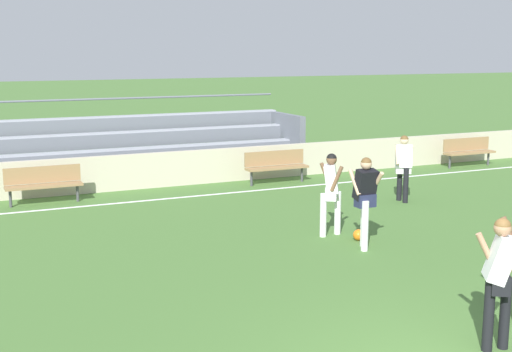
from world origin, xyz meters
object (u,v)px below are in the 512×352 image
object	(u,v)px
player_white_on_ball	(331,187)
player_white_deep_cover	(500,272)
bench_near_wall_gap	(468,149)
soccer_ball	(359,235)
player_white_challenging	(403,163)
bench_centre_sideline	(43,181)
bench_far_left	(276,164)
player_dark_trailing_run	(365,194)

from	to	relation	value
player_white_on_ball	player_white_deep_cover	bearing A→B (deg)	-99.02
bench_near_wall_gap	soccer_ball	distance (m)	9.88
player_white_on_ball	player_white_deep_cover	size ratio (longest dim) A/B	0.99
player_white_challenging	bench_centre_sideline	bearing A→B (deg)	157.09
bench_far_left	player_white_challenging	xyz separation A→B (m)	(1.79, -3.39, 0.42)
player_dark_trailing_run	soccer_ball	world-z (taller)	player_dark_trailing_run
bench_near_wall_gap	player_white_challenging	distance (m)	6.07
bench_near_wall_gap	player_white_challenging	bearing A→B (deg)	-145.95
bench_near_wall_gap	player_white_on_ball	world-z (taller)	player_white_on_ball
player_white_challenging	player_white_deep_cover	xyz separation A→B (m)	(-4.07, -7.47, 0.03)
bench_centre_sideline	player_white_deep_cover	xyz separation A→B (m)	(3.94, -10.85, 0.45)
bench_centre_sideline	player_white_on_ball	xyz separation A→B (m)	(4.81, -5.37, 0.44)
player_dark_trailing_run	soccer_ball	size ratio (longest dim) A/B	7.85
player_white_challenging	player_dark_trailing_run	bearing A→B (deg)	-135.54
player_white_deep_cover	player_dark_trailing_run	bearing A→B (deg)	77.59
player_white_on_ball	bench_centre_sideline	bearing A→B (deg)	131.90
bench_near_wall_gap	player_white_deep_cover	xyz separation A→B (m)	(-9.09, -10.85, 0.45)
bench_near_wall_gap	player_white_deep_cover	bearing A→B (deg)	-129.94
player_white_on_ball	player_white_challenging	world-z (taller)	player_white_on_ball
bench_far_left	bench_near_wall_gap	bearing A→B (deg)	0.00
player_dark_trailing_run	bench_far_left	bearing A→B (deg)	78.45
player_dark_trailing_run	player_white_deep_cover	world-z (taller)	player_dark_trailing_run
bench_far_left	player_white_challenging	world-z (taller)	player_white_challenging
bench_near_wall_gap	bench_far_left	size ratio (longest dim) A/B	1.00
soccer_ball	player_white_deep_cover	bearing A→B (deg)	-103.50
player_white_on_ball	player_white_challenging	bearing A→B (deg)	31.70
player_white_challenging	soccer_ball	distance (m)	3.94
bench_near_wall_gap	bench_centre_sideline	world-z (taller)	same
player_white_deep_cover	bench_centre_sideline	bearing A→B (deg)	109.97
player_dark_trailing_run	soccer_ball	distance (m)	1.08
bench_far_left	player_white_challenging	distance (m)	3.85
player_white_deep_cover	player_white_challenging	bearing A→B (deg)	61.38
player_dark_trailing_run	player_white_challenging	xyz separation A→B (m)	(3.10, 3.04, -0.07)
bench_far_left	player_white_on_ball	distance (m)	5.57
bench_near_wall_gap	soccer_ball	world-z (taller)	bench_near_wall_gap
bench_near_wall_gap	player_white_challenging	xyz separation A→B (m)	(-5.01, -3.39, 0.42)
player_white_challenging	soccer_ball	xyz separation A→B (m)	(-2.89, -2.53, -0.86)
bench_near_wall_gap	bench_centre_sideline	bearing A→B (deg)	180.00
bench_near_wall_gap	player_white_on_ball	xyz separation A→B (m)	(-8.22, -5.37, 0.44)
player_white_on_ball	player_dark_trailing_run	xyz separation A→B (m)	(0.10, -1.07, 0.05)
bench_near_wall_gap	bench_far_left	bearing A→B (deg)	180.00
soccer_ball	bench_centre_sideline	bearing A→B (deg)	130.90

